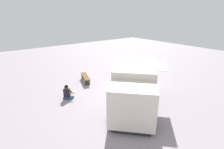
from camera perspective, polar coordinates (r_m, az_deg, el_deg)
name	(u,v)px	position (r m, az deg, el deg)	size (l,w,h in m)	color
ground_plane	(126,95)	(11.31, 4.65, -6.70)	(40.00, 40.00, 0.00)	#9D909A
food_truck	(134,88)	(9.55, 7.17, -4.39)	(4.93, 5.04, 2.35)	silver
person_customer	(67,93)	(11.06, -14.36, -5.92)	(0.72, 0.72, 0.88)	navy
planter_flowering_near	(120,71)	(14.84, 2.73, 1.09)	(0.43, 0.43, 0.60)	beige
planter_flowering_far	(142,71)	(14.43, 9.78, 0.98)	(0.61, 0.61, 0.87)	silver
plaza_bench	(85,77)	(13.45, -8.69, -0.89)	(1.86, 0.96, 0.45)	brown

